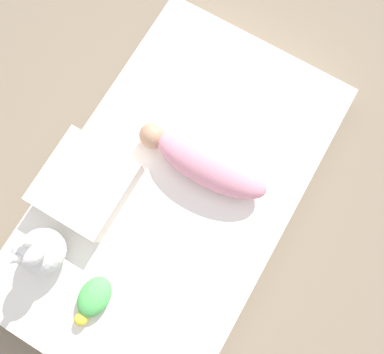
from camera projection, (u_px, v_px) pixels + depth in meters
ground_plane at (175, 196)px, 1.69m from camera, size 12.00×12.00×0.00m
bed_mattress at (174, 193)px, 1.61m from camera, size 1.56×0.94×0.17m
swaddled_baby at (206, 162)px, 1.48m from camera, size 0.20×0.56×0.15m
pillow at (86, 184)px, 1.48m from camera, size 0.34×0.32×0.12m
bunny_plush at (40, 251)px, 1.37m from camera, size 0.17×0.17×0.33m
turtle_plush at (93, 298)px, 1.41m from camera, size 0.20×0.12×0.08m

